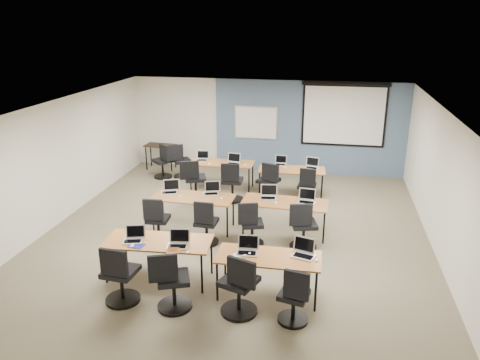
% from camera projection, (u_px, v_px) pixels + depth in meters
% --- Properties ---
extents(floor, '(8.00, 9.00, 0.02)m').
position_uv_depth(floor, '(236.00, 233.00, 10.01)').
color(floor, '#6B6354').
rests_on(floor, ground).
extents(ceiling, '(8.00, 9.00, 0.02)m').
position_uv_depth(ceiling, '(236.00, 108.00, 9.12)').
color(ceiling, white).
rests_on(ceiling, ground).
extents(wall_back, '(8.00, 0.04, 2.70)m').
position_uv_depth(wall_back, '(266.00, 126.00, 13.74)').
color(wall_back, beige).
rests_on(wall_back, ground).
extents(wall_front, '(8.00, 0.04, 2.70)m').
position_uv_depth(wall_front, '(158.00, 293.00, 5.39)').
color(wall_front, beige).
rests_on(wall_front, ground).
extents(wall_left, '(0.04, 9.00, 2.70)m').
position_uv_depth(wall_left, '(58.00, 162.00, 10.29)').
color(wall_left, beige).
rests_on(wall_left, ground).
extents(wall_right, '(0.04, 9.00, 2.70)m').
position_uv_depth(wall_right, '(443.00, 186.00, 8.84)').
color(wall_right, beige).
rests_on(wall_right, ground).
extents(blue_accent_panel, '(5.50, 0.04, 2.70)m').
position_uv_depth(blue_accent_panel, '(309.00, 128.00, 13.49)').
color(blue_accent_panel, '#3D5977').
rests_on(blue_accent_panel, wall_back).
extents(whiteboard, '(1.28, 0.03, 0.98)m').
position_uv_depth(whiteboard, '(256.00, 123.00, 13.69)').
color(whiteboard, silver).
rests_on(whiteboard, wall_back).
extents(projector_screen, '(2.40, 0.10, 1.82)m').
position_uv_depth(projector_screen, '(344.00, 111.00, 13.08)').
color(projector_screen, black).
rests_on(projector_screen, wall_back).
extents(training_table_front_left, '(1.84, 0.76, 0.73)m').
position_uv_depth(training_table_front_left, '(158.00, 243.00, 8.05)').
color(training_table_front_left, '#A27B45').
rests_on(training_table_front_left, floor).
extents(training_table_front_right, '(1.69, 0.70, 0.73)m').
position_uv_depth(training_table_front_right, '(268.00, 259.00, 7.52)').
color(training_table_front_right, brown).
rests_on(training_table_front_right, floor).
extents(training_table_mid_left, '(1.75, 0.73, 0.73)m').
position_uv_depth(training_table_mid_left, '(193.00, 199.00, 10.03)').
color(training_table_mid_left, '#A87B46').
rests_on(training_table_mid_left, floor).
extents(training_table_mid_right, '(1.78, 0.74, 0.73)m').
position_uv_depth(training_table_mid_right, '(285.00, 204.00, 9.75)').
color(training_table_mid_right, olive).
rests_on(training_table_mid_right, floor).
extents(training_table_back_left, '(1.69, 0.70, 0.73)m').
position_uv_depth(training_table_back_left, '(222.00, 164.00, 12.42)').
color(training_table_back_left, olive).
rests_on(training_table_back_left, floor).
extents(training_table_back_right, '(1.67, 0.70, 0.73)m').
position_uv_depth(training_table_back_right, '(292.00, 171.00, 11.86)').
color(training_table_back_right, brown).
rests_on(training_table_back_right, floor).
extents(laptop_0, '(0.33, 0.28, 0.25)m').
position_uv_depth(laptop_0, '(134.00, 237.00, 8.02)').
color(laptop_0, '#BABAC4').
rests_on(laptop_0, training_table_front_left).
extents(mouse_0, '(0.08, 0.11, 0.04)m').
position_uv_depth(mouse_0, '(132.00, 246.00, 7.83)').
color(mouse_0, white).
rests_on(mouse_0, training_table_front_left).
extents(task_chair_0, '(0.56, 0.56, 1.04)m').
position_uv_depth(task_chair_0, '(120.00, 279.00, 7.42)').
color(task_chair_0, black).
rests_on(task_chair_0, floor).
extents(laptop_1, '(0.35, 0.29, 0.26)m').
position_uv_depth(laptop_1, '(178.00, 242.00, 7.85)').
color(laptop_1, '#B5B5C3').
rests_on(laptop_1, training_table_front_left).
extents(mouse_1, '(0.07, 0.10, 0.03)m').
position_uv_depth(mouse_1, '(188.00, 252.00, 7.62)').
color(mouse_1, white).
rests_on(mouse_1, training_table_front_left).
extents(task_chair_1, '(0.58, 0.55, 1.03)m').
position_uv_depth(task_chair_1, '(171.00, 285.00, 7.25)').
color(task_chair_1, black).
rests_on(task_chair_1, floor).
extents(laptop_2, '(0.35, 0.29, 0.26)m').
position_uv_depth(laptop_2, '(247.00, 249.00, 7.62)').
color(laptop_2, silver).
rests_on(laptop_2, training_table_front_right).
extents(mouse_2, '(0.07, 0.10, 0.03)m').
position_uv_depth(mouse_2, '(250.00, 254.00, 7.57)').
color(mouse_2, white).
rests_on(mouse_2, training_table_front_right).
extents(task_chair_2, '(0.60, 0.58, 1.05)m').
position_uv_depth(task_chair_2, '(239.00, 290.00, 7.12)').
color(task_chair_2, black).
rests_on(task_chair_2, floor).
extents(laptop_3, '(0.36, 0.30, 0.27)m').
position_uv_depth(laptop_3, '(304.00, 251.00, 7.53)').
color(laptop_3, '#A1A1A9').
rests_on(laptop_3, training_table_front_right).
extents(mouse_3, '(0.06, 0.10, 0.03)m').
position_uv_depth(mouse_3, '(317.00, 260.00, 7.37)').
color(mouse_3, white).
rests_on(mouse_3, training_table_front_right).
extents(task_chair_3, '(0.47, 0.47, 0.96)m').
position_uv_depth(task_chair_3, '(294.00, 300.00, 6.93)').
color(task_chair_3, black).
rests_on(task_chair_3, floor).
extents(laptop_4, '(0.35, 0.30, 0.27)m').
position_uv_depth(laptop_4, '(170.00, 189.00, 10.25)').
color(laptop_4, '#A9A9A9').
rests_on(laptop_4, training_table_mid_left).
extents(mouse_4, '(0.08, 0.10, 0.03)m').
position_uv_depth(mouse_4, '(180.00, 196.00, 10.02)').
color(mouse_4, white).
rests_on(mouse_4, training_table_mid_left).
extents(task_chair_4, '(0.49, 0.49, 0.97)m').
position_uv_depth(task_chair_4, '(157.00, 223.00, 9.51)').
color(task_chair_4, black).
rests_on(task_chair_4, floor).
extents(laptop_5, '(0.34, 0.29, 0.26)m').
position_uv_depth(laptop_5, '(212.00, 191.00, 10.18)').
color(laptop_5, silver).
rests_on(laptop_5, training_table_mid_left).
extents(mouse_5, '(0.08, 0.10, 0.03)m').
position_uv_depth(mouse_5, '(221.00, 198.00, 9.91)').
color(mouse_5, white).
rests_on(mouse_5, training_table_mid_left).
extents(task_chair_5, '(0.49, 0.49, 0.97)m').
position_uv_depth(task_chair_5, '(206.00, 226.00, 9.38)').
color(task_chair_5, black).
rests_on(task_chair_5, floor).
extents(laptop_6, '(0.35, 0.30, 0.27)m').
position_uv_depth(laptop_6, '(268.00, 195.00, 9.94)').
color(laptop_6, '#B8B8B9').
rests_on(laptop_6, training_table_mid_right).
extents(mouse_6, '(0.06, 0.09, 0.03)m').
position_uv_depth(mouse_6, '(276.00, 203.00, 9.66)').
color(mouse_6, white).
rests_on(mouse_6, training_table_mid_right).
extents(task_chair_6, '(0.49, 0.48, 0.97)m').
position_uv_depth(task_chair_6, '(251.00, 227.00, 9.33)').
color(task_chair_6, black).
rests_on(task_chair_6, floor).
extents(laptop_7, '(0.35, 0.30, 0.27)m').
position_uv_depth(laptop_7, '(307.00, 199.00, 9.71)').
color(laptop_7, '#A2A1AD').
rests_on(laptop_7, training_table_mid_right).
extents(mouse_7, '(0.08, 0.11, 0.04)m').
position_uv_depth(mouse_7, '(315.00, 203.00, 9.63)').
color(mouse_7, white).
rests_on(mouse_7, training_table_mid_right).
extents(task_chair_7, '(0.55, 0.54, 1.02)m').
position_uv_depth(task_chair_7, '(303.00, 230.00, 9.18)').
color(task_chair_7, black).
rests_on(task_chair_7, floor).
extents(laptop_8, '(0.32, 0.28, 0.25)m').
position_uv_depth(laptop_8, '(202.00, 158.00, 12.58)').
color(laptop_8, '#AEAEB2').
rests_on(laptop_8, training_table_back_left).
extents(mouse_8, '(0.07, 0.11, 0.04)m').
position_uv_depth(mouse_8, '(210.00, 164.00, 12.25)').
color(mouse_8, white).
rests_on(mouse_8, training_table_back_left).
extents(task_chair_8, '(0.61, 0.58, 1.05)m').
position_uv_depth(task_chair_8, '(194.00, 183.00, 11.73)').
color(task_chair_8, black).
rests_on(task_chair_8, floor).
extents(laptop_9, '(0.35, 0.29, 0.26)m').
position_uv_depth(laptop_9, '(234.00, 161.00, 12.29)').
color(laptop_9, silver).
rests_on(laptop_9, training_table_back_left).
extents(mouse_9, '(0.08, 0.10, 0.03)m').
position_uv_depth(mouse_9, '(245.00, 165.00, 12.15)').
color(mouse_9, white).
rests_on(mouse_9, training_table_back_left).
extents(task_chair_9, '(0.55, 0.55, 1.03)m').
position_uv_depth(task_chair_9, '(232.00, 185.00, 11.62)').
color(task_chair_9, black).
rests_on(task_chair_9, floor).
extents(laptop_10, '(0.30, 0.26, 0.23)m').
position_uv_depth(laptop_10, '(281.00, 162.00, 12.20)').
color(laptop_10, '#A3A3AB').
rests_on(laptop_10, training_table_back_right).
extents(mouse_10, '(0.07, 0.10, 0.03)m').
position_uv_depth(mouse_10, '(285.00, 167.00, 11.97)').
color(mouse_10, white).
rests_on(mouse_10, training_table_back_right).
extents(task_chair_10, '(0.57, 0.55, 1.02)m').
position_uv_depth(task_chair_10, '(269.00, 185.00, 11.62)').
color(task_chair_10, black).
rests_on(task_chair_10, floor).
extents(laptop_11, '(0.34, 0.29, 0.26)m').
position_uv_depth(laptop_11, '(312.00, 165.00, 11.94)').
color(laptop_11, '#ADADAD').
rests_on(laptop_11, training_table_back_right).
extents(mouse_11, '(0.08, 0.10, 0.03)m').
position_uv_depth(mouse_11, '(317.00, 169.00, 11.86)').
color(mouse_11, white).
rests_on(mouse_11, training_table_back_right).
extents(task_chair_11, '(0.48, 0.48, 0.96)m').
position_uv_depth(task_chair_11, '(307.00, 189.00, 11.44)').
color(task_chair_11, black).
rests_on(task_chair_11, floor).
extents(blue_mousepad, '(0.29, 0.25, 0.01)m').
position_uv_depth(blue_mousepad, '(136.00, 246.00, 7.86)').
color(blue_mousepad, navy).
rests_on(blue_mousepad, training_table_front_left).
extents(snack_bowl, '(0.33, 0.33, 0.06)m').
position_uv_depth(snack_bowl, '(173.00, 252.00, 7.58)').
color(snack_bowl, olive).
rests_on(snack_bowl, training_table_front_left).
extents(snack_plate, '(0.18, 0.18, 0.01)m').
position_uv_depth(snack_plate, '(238.00, 255.00, 7.54)').
color(snack_plate, white).
rests_on(snack_plate, training_table_front_right).
extents(coffee_cup, '(0.06, 0.06, 0.05)m').
position_uv_depth(coffee_cup, '(245.00, 258.00, 7.39)').
color(coffee_cup, white).
rests_on(coffee_cup, snack_plate).
extents(utility_table, '(0.91, 0.50, 0.75)m').
position_uv_depth(utility_table, '(160.00, 148.00, 14.07)').
color(utility_table, black).
rests_on(utility_table, floor).
extents(spare_chair_a, '(0.59, 0.52, 1.00)m').
position_uv_depth(spare_chair_a, '(181.00, 164.00, 13.36)').
color(spare_chair_a, black).
rests_on(spare_chair_a, floor).
extents(spare_chair_b, '(0.61, 0.52, 1.00)m').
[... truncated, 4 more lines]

